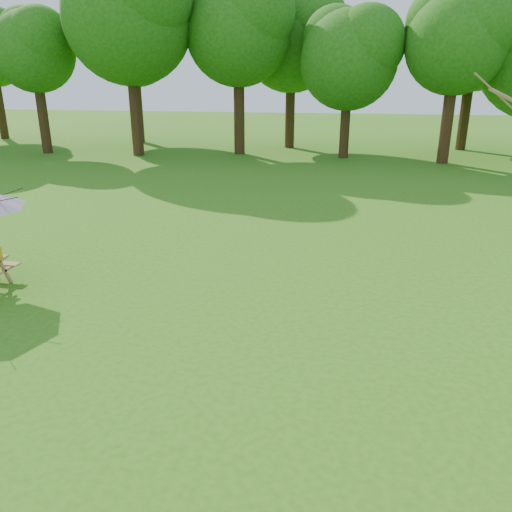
# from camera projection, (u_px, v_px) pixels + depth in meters

# --- Properties ---
(ground) EXTENTS (120.00, 120.00, 0.00)m
(ground) POSITION_uv_depth(u_px,v_px,m) (67.00, 386.00, 7.16)
(ground) COLOR #2F7215
(ground) RESTS_ON ground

